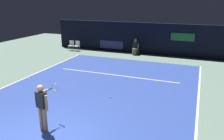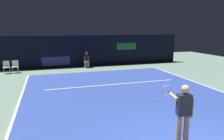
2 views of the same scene
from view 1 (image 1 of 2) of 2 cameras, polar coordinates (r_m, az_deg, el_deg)
The scene contains 11 objects.
ground_plane at distance 11.98m, azimuth -2.56°, elevation -4.38°, with size 31.02×31.02×0.00m, color slate.
court_surface at distance 11.98m, azimuth -2.56°, elevation -4.35°, with size 9.67×12.05×0.01m, color #2D479E.
line_sideline_left at distance 11.07m, azimuth 20.91°, elevation -7.37°, with size 0.10×12.05×0.01m, color white.
line_sideline_right at distance 14.50m, azimuth -20.12°, elevation -1.50°, with size 0.10×12.05×0.01m, color white.
line_service at distance 13.81m, azimuth 0.99°, elevation -1.31°, with size 7.54×0.10×0.01m, color white.
back_wall at distance 19.58m, azimuth 7.78°, elevation 7.96°, with size 16.18×0.33×2.60m.
tennis_player at distance 8.16m, azimuth -17.12°, elevation -8.42°, with size 0.51×1.02×1.73m.
line_judge_on_chair at distance 19.05m, azimuth 5.86°, elevation 5.90°, with size 0.49×0.56×1.32m.
courtside_chair_near at distance 20.72m, azimuth -8.81°, elevation 6.19°, with size 0.45×0.42×0.88m.
courtside_chair_far at distance 20.96m, azimuth -10.22°, elevation 6.25°, with size 0.49×0.47×0.88m.
tennis_ball at distance 10.71m, azimuth -0.45°, elevation -6.83°, with size 0.07×0.07×0.07m, color #CCE033.
Camera 1 is at (4.57, -5.13, 4.42)m, focal length 36.29 mm.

